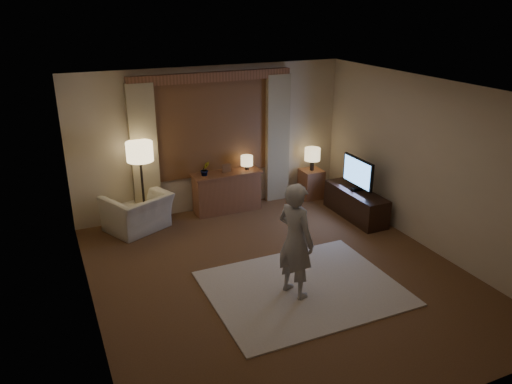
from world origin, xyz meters
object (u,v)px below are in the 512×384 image
sideboard (227,193)px  person (296,240)px  armchair (138,212)px  side_table (311,184)px  tv_stand (356,204)px

sideboard → person: size_ratio=0.78×
armchair → person: size_ratio=0.63×
sideboard → side_table: (1.74, -0.05, -0.07)m
side_table → tv_stand: 1.18m
sideboard → side_table: bearing=-1.6°
armchair → person: 3.22m
tv_stand → person: 2.88m
side_table → sideboard: bearing=178.4°
sideboard → armchair: bearing=-174.7°
sideboard → person: bearing=-93.9°
side_table → tv_stand: size_ratio=0.40×
sideboard → tv_stand: 2.33m
person → tv_stand: bearing=-68.9°
sideboard → person: (-0.20, -2.99, 0.44)m
sideboard → armchair: 1.67m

